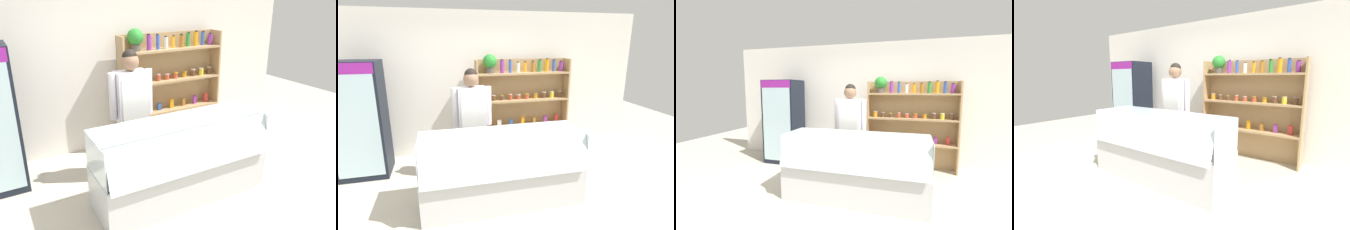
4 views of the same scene
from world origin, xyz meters
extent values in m
plane|color=beige|center=(0.00, 0.00, 0.00)|extent=(12.00, 12.00, 0.00)
cube|color=white|center=(0.00, 2.01, 1.35)|extent=(6.80, 0.10, 2.70)
cylinder|color=#9E6623|center=(-1.82, 1.16, 0.34)|extent=(0.07, 0.07, 0.17)
cylinder|color=#9E6623|center=(-1.66, 1.16, 0.33)|extent=(0.06, 0.06, 0.15)
cylinder|color=orange|center=(-1.66, 1.16, 0.84)|extent=(0.05, 0.05, 0.21)
cube|color=tan|center=(0.92, 1.82, 0.91)|extent=(1.81, 0.02, 1.83)
cube|color=tan|center=(0.03, 1.68, 0.91)|extent=(0.03, 0.28, 1.83)
cube|color=tan|center=(1.80, 1.68, 0.91)|extent=(0.03, 0.28, 1.83)
cube|color=tan|center=(0.92, 1.68, 0.55)|extent=(1.75, 0.28, 0.04)
cube|color=tan|center=(0.92, 1.68, 1.06)|extent=(1.75, 0.28, 0.04)
cube|color=tan|center=(0.92, 1.68, 1.57)|extent=(1.75, 0.28, 0.04)
cylinder|color=#4C4742|center=(0.27, 1.68, 1.64)|extent=(0.15, 0.15, 0.10)
sphere|color=#29862D|center=(0.27, 1.68, 1.80)|extent=(0.25, 0.25, 0.25)
cylinder|color=purple|center=(0.50, 1.66, 1.71)|extent=(0.08, 0.08, 0.23)
cylinder|color=black|center=(0.50, 1.68, 1.83)|extent=(0.05, 0.05, 0.02)
cylinder|color=#3356B2|center=(0.65, 1.66, 1.70)|extent=(0.06, 0.06, 0.22)
cylinder|color=black|center=(0.65, 1.68, 1.82)|extent=(0.04, 0.04, 0.02)
cylinder|color=silver|center=(0.80, 1.67, 1.68)|extent=(0.07, 0.07, 0.18)
cylinder|color=black|center=(0.80, 1.68, 1.78)|extent=(0.04, 0.04, 0.02)
cylinder|color=orange|center=(0.95, 1.70, 1.68)|extent=(0.06, 0.06, 0.19)
cylinder|color=black|center=(0.95, 1.68, 1.79)|extent=(0.04, 0.04, 0.02)
cylinder|color=#9E6623|center=(1.10, 1.67, 1.69)|extent=(0.08, 0.08, 0.19)
cylinder|color=black|center=(1.10, 1.68, 1.79)|extent=(0.05, 0.05, 0.02)
cylinder|color=#2D8C38|center=(1.24, 1.70, 1.70)|extent=(0.07, 0.07, 0.22)
cylinder|color=black|center=(1.24, 1.68, 1.82)|extent=(0.04, 0.04, 0.02)
cylinder|color=orange|center=(1.39, 1.69, 1.71)|extent=(0.07, 0.07, 0.23)
cylinder|color=black|center=(1.39, 1.68, 1.83)|extent=(0.05, 0.05, 0.02)
cylinder|color=#3356B2|center=(1.53, 1.69, 1.70)|extent=(0.06, 0.06, 0.22)
cylinder|color=black|center=(1.53, 1.68, 1.82)|extent=(0.04, 0.04, 0.02)
cylinder|color=purple|center=(1.67, 1.66, 1.68)|extent=(0.08, 0.08, 0.18)
cylinder|color=black|center=(1.67, 1.68, 1.78)|extent=(0.05, 0.05, 0.02)
cylinder|color=orange|center=(0.17, 1.68, 1.13)|extent=(0.08, 0.08, 0.11)
cylinder|color=silver|center=(0.17, 1.68, 1.20)|extent=(0.09, 0.09, 0.01)
cylinder|color=brown|center=(0.33, 1.68, 1.13)|extent=(0.07, 0.07, 0.09)
cylinder|color=silver|center=(0.33, 1.68, 1.18)|extent=(0.07, 0.07, 0.01)
cylinder|color=brown|center=(0.49, 1.68, 1.12)|extent=(0.07, 0.07, 0.08)
cylinder|color=gold|center=(0.49, 1.68, 1.17)|extent=(0.07, 0.07, 0.01)
cylinder|color=#BF4C2D|center=(0.66, 1.66, 1.13)|extent=(0.07, 0.07, 0.10)
cylinder|color=silver|center=(0.66, 1.68, 1.18)|extent=(0.07, 0.07, 0.01)
cylinder|color=#BF4C2D|center=(0.82, 1.68, 1.12)|extent=(0.08, 0.08, 0.08)
cylinder|color=silver|center=(0.82, 1.68, 1.17)|extent=(0.08, 0.08, 0.01)
cylinder|color=#BF4C2D|center=(0.99, 1.69, 1.12)|extent=(0.09, 0.09, 0.09)
cylinder|color=gold|center=(0.99, 1.68, 1.17)|extent=(0.09, 0.09, 0.01)
cylinder|color=orange|center=(1.17, 1.69, 1.12)|extent=(0.07, 0.07, 0.08)
cylinder|color=gold|center=(1.17, 1.68, 1.17)|extent=(0.08, 0.08, 0.01)
cylinder|color=brown|center=(1.34, 1.68, 1.13)|extent=(0.09, 0.09, 0.11)
cylinder|color=silver|center=(1.34, 1.68, 1.19)|extent=(0.09, 0.09, 0.01)
cylinder|color=yellow|center=(1.50, 1.66, 1.14)|extent=(0.08, 0.08, 0.11)
cylinder|color=silver|center=(1.50, 1.68, 1.20)|extent=(0.08, 0.08, 0.01)
cylinder|color=brown|center=(1.67, 1.66, 1.13)|extent=(0.08, 0.08, 0.11)
cylinder|color=silver|center=(1.67, 1.68, 1.20)|extent=(0.08, 0.08, 0.01)
cube|color=red|center=(0.20, 1.68, 0.65)|extent=(0.06, 0.04, 0.17)
cube|color=silver|center=(0.44, 1.68, 0.63)|extent=(0.08, 0.05, 0.13)
cube|color=#3356B2|center=(0.68, 1.68, 0.63)|extent=(0.06, 0.04, 0.12)
cube|color=orange|center=(0.92, 1.68, 0.65)|extent=(0.06, 0.04, 0.16)
cube|color=#9E6623|center=(1.15, 1.68, 0.64)|extent=(0.06, 0.05, 0.14)
cube|color=purple|center=(1.39, 1.68, 0.64)|extent=(0.06, 0.04, 0.15)
cube|color=red|center=(1.63, 1.68, 0.64)|extent=(0.07, 0.05, 0.15)
cube|color=silver|center=(0.13, 0.09, 0.28)|extent=(2.15, 0.70, 0.55)
cube|color=white|center=(0.13, 0.09, 0.57)|extent=(2.09, 0.64, 0.03)
cube|color=silver|center=(0.13, -0.24, 0.78)|extent=(2.11, 0.16, 0.47)
cube|color=silver|center=(0.13, 0.14, 1.00)|extent=(2.11, 0.54, 0.01)
cube|color=silver|center=(-0.94, 0.09, 0.78)|extent=(0.01, 0.66, 0.45)
cube|color=silver|center=(1.19, 0.09, 0.78)|extent=(0.01, 0.66, 0.45)
cube|color=tan|center=(-0.72, 0.17, 0.61)|extent=(0.17, 0.11, 0.06)
cube|color=white|center=(-0.72, -0.04, 0.61)|extent=(0.05, 0.03, 0.02)
cube|color=tan|center=(-0.38, 0.17, 0.61)|extent=(0.17, 0.14, 0.05)
cube|color=white|center=(-0.38, -0.04, 0.61)|extent=(0.05, 0.03, 0.02)
cube|color=tan|center=(-0.04, 0.17, 0.61)|extent=(0.16, 0.12, 0.06)
cube|color=white|center=(-0.04, -0.04, 0.61)|extent=(0.05, 0.03, 0.02)
cube|color=tan|center=(0.30, 0.17, 0.61)|extent=(0.17, 0.14, 0.05)
cube|color=white|center=(0.30, -0.04, 0.61)|extent=(0.05, 0.03, 0.02)
cube|color=tan|center=(0.64, 0.17, 0.61)|extent=(0.16, 0.12, 0.05)
cube|color=white|center=(0.64, -0.04, 0.61)|extent=(0.05, 0.03, 0.02)
cube|color=beige|center=(0.97, 0.17, 0.61)|extent=(0.16, 0.13, 0.05)
cube|color=white|center=(0.97, -0.04, 0.61)|extent=(0.05, 0.03, 0.02)
cylinder|color=#C1706B|center=(-0.77, -0.02, 0.66)|extent=(0.16, 0.17, 0.15)
cylinder|color=#A35B4C|center=(-0.55, -0.02, 0.66)|extent=(0.21, 0.16, 0.14)
cylinder|color=#A35B4C|center=(-0.33, -0.02, 0.64)|extent=(0.17, 0.13, 0.12)
cylinder|color=white|center=(0.67, 0.00, 0.68)|extent=(0.07, 0.07, 0.19)
cylinder|color=white|center=(0.77, 0.00, 0.70)|extent=(0.07, 0.07, 0.23)
cylinder|color=#2D2D38|center=(-0.26, 0.86, 0.41)|extent=(0.13, 0.13, 0.82)
cylinder|color=#2D2D38|center=(-0.08, 0.86, 0.41)|extent=(0.13, 0.13, 0.82)
cube|color=white|center=(-0.17, 0.86, 1.15)|extent=(0.42, 0.24, 0.67)
cube|color=white|center=(-0.17, 0.74, 0.79)|extent=(0.35, 0.01, 1.26)
cylinder|color=white|center=(-0.43, 0.86, 1.19)|extent=(0.09, 0.09, 0.61)
cylinder|color=white|center=(0.09, 0.86, 1.19)|extent=(0.09, 0.09, 0.61)
sphere|color=#8C664C|center=(-0.17, 0.86, 1.61)|extent=(0.23, 0.23, 0.23)
sphere|color=black|center=(-0.17, 0.87, 1.67)|extent=(0.20, 0.20, 0.20)
camera|label=1|loc=(-1.77, -2.95, 2.42)|focal=35.00mm
camera|label=2|loc=(-0.61, -3.04, 2.16)|focal=28.00mm
camera|label=3|loc=(0.91, -3.10, 1.68)|focal=24.00mm
camera|label=4|loc=(2.26, -2.36, 1.52)|focal=24.00mm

